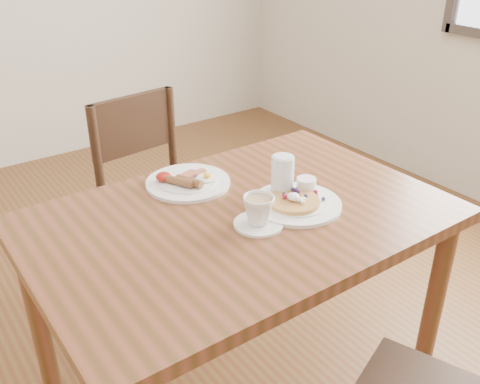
# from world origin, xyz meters

# --- Properties ---
(dining_table) EXTENTS (1.20, 0.80, 0.75)m
(dining_table) POSITION_xyz_m (0.00, 0.00, 0.65)
(dining_table) COLOR brown
(dining_table) RESTS_ON ground
(chair_far) EXTENTS (0.46, 0.46, 0.88)m
(chair_far) POSITION_xyz_m (0.07, 0.70, 0.49)
(chair_far) COLOR #341E13
(chair_far) RESTS_ON ground
(pancake_plate) EXTENTS (0.27, 0.27, 0.06)m
(pancake_plate) POSITION_xyz_m (0.17, -0.06, 0.76)
(pancake_plate) COLOR white
(pancake_plate) RESTS_ON dining_table
(breakfast_plate) EXTENTS (0.27, 0.27, 0.04)m
(breakfast_plate) POSITION_xyz_m (-0.03, 0.25, 0.76)
(breakfast_plate) COLOR white
(breakfast_plate) RESTS_ON dining_table
(teacup_saucer) EXTENTS (0.14, 0.14, 0.09)m
(teacup_saucer) POSITION_xyz_m (0.00, -0.08, 0.79)
(teacup_saucer) COLOR white
(teacup_saucer) RESTS_ON dining_table
(water_glass) EXTENTS (0.07, 0.07, 0.13)m
(water_glass) POSITION_xyz_m (0.17, 0.02, 0.81)
(water_glass) COLOR silver
(water_glass) RESTS_ON dining_table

